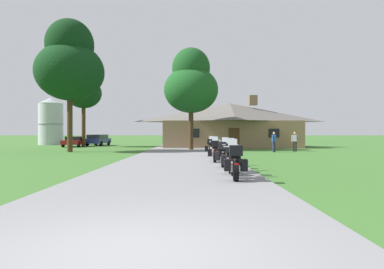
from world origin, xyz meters
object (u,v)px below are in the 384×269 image
(tree_left_far, at_px, (83,89))
(parked_navy_suv_far_left, at_px, (97,140))
(motorcycle_silver_farthest_in_row, at_px, (210,148))
(motorcycle_orange_third_in_row, at_px, (223,154))
(metal_silo_distant, at_px, (50,121))
(bystander_blue_shirt_beside_signpost, at_px, (273,141))
(motorcycle_blue_second_in_row, at_px, (230,158))
(parked_red_sedan_far_left, at_px, (73,141))
(motorcycle_silver_fourth_in_row, at_px, (214,151))
(motorcycle_orange_nearest_to_camera, at_px, (234,162))
(bystander_gray_shirt_near_lodge, at_px, (294,141))
(tree_by_lodge_front, at_px, (190,84))
(motorcycle_blue_fifth_in_row, at_px, (216,149))
(tree_left_near, at_px, (69,64))

(tree_left_far, distance_m, parked_navy_suv_far_left, 6.81)
(motorcycle_silver_farthest_in_row, xyz_separation_m, tree_left_far, (-13.73, 16.83, 6.02))
(motorcycle_orange_third_in_row, xyz_separation_m, metal_silo_distant, (-20.67, 31.41, 2.60))
(metal_silo_distant, bearing_deg, bystander_blue_shirt_beside_signpost, -35.46)
(motorcycle_blue_second_in_row, height_order, bystander_blue_shirt_beside_signpost, bystander_blue_shirt_beside_signpost)
(motorcycle_orange_third_in_row, height_order, parked_red_sedan_far_left, motorcycle_orange_third_in_row)
(motorcycle_orange_third_in_row, bearing_deg, metal_silo_distant, 132.08)
(bystander_blue_shirt_beside_signpost, distance_m, tree_left_far, 23.01)
(motorcycle_silver_fourth_in_row, xyz_separation_m, parked_red_sedan_far_left, (-14.79, 21.62, 0.03))
(tree_left_far, bearing_deg, parked_navy_suv_far_left, 77.60)
(motorcycle_orange_nearest_to_camera, bearing_deg, parked_red_sedan_far_left, 120.62)
(metal_silo_distant, bearing_deg, bystander_gray_shirt_near_lodge, -32.29)
(bystander_blue_shirt_beside_signpost, xyz_separation_m, tree_by_lodge_front, (-6.86, 3.47, 5.23))
(motorcycle_blue_second_in_row, distance_m, motorcycle_blue_fifth_in_row, 7.34)
(motorcycle_blue_second_in_row, distance_m, bystander_blue_shirt_beside_signpost, 16.12)
(motorcycle_orange_nearest_to_camera, distance_m, metal_silo_distant, 41.38)
(bystander_gray_shirt_near_lodge, bearing_deg, tree_left_near, -150.46)
(tree_by_lodge_front, bearing_deg, parked_red_sedan_far_left, 149.95)
(bystander_gray_shirt_near_lodge, relative_size, metal_silo_distant, 0.26)
(motorcycle_orange_nearest_to_camera, distance_m, tree_by_lodge_front, 21.52)
(metal_silo_distant, bearing_deg, motorcycle_silver_farthest_in_row, -49.66)
(motorcycle_blue_second_in_row, height_order, bystander_gray_shirt_near_lodge, bystander_gray_shirt_near_lodge)
(bystander_gray_shirt_near_lodge, bearing_deg, motorcycle_blue_fifth_in_row, -102.08)
(motorcycle_orange_nearest_to_camera, bearing_deg, motorcycle_silver_farthest_in_row, 93.65)
(motorcycle_silver_farthest_in_row, height_order, tree_left_near, tree_left_near)
(motorcycle_silver_farthest_in_row, bearing_deg, motorcycle_blue_second_in_row, -82.95)
(tree_by_lodge_front, relative_size, parked_red_sedan_far_left, 2.19)
(motorcycle_silver_fourth_in_row, height_order, tree_by_lodge_front, tree_by_lodge_front)
(motorcycle_silver_fourth_in_row, height_order, bystander_blue_shirt_beside_signpost, bystander_blue_shirt_beside_signpost)
(bystander_gray_shirt_near_lodge, distance_m, parked_navy_suv_far_left, 24.69)
(tree_left_near, relative_size, parked_red_sedan_far_left, 2.56)
(motorcycle_orange_nearest_to_camera, height_order, motorcycle_blue_second_in_row, same)
(motorcycle_silver_farthest_in_row, bearing_deg, parked_red_sedan_far_left, 136.92)
(tree_left_far, xyz_separation_m, parked_navy_suv_far_left, (0.75, 3.41, -5.85))
(motorcycle_blue_fifth_in_row, relative_size, motorcycle_silver_farthest_in_row, 1.00)
(motorcycle_silver_farthest_in_row, xyz_separation_m, tree_by_lodge_front, (-1.33, 9.06, 5.55))
(motorcycle_orange_third_in_row, bearing_deg, tree_by_lodge_front, 104.09)
(motorcycle_silver_fourth_in_row, distance_m, tree_by_lodge_front, 14.95)
(motorcycle_orange_nearest_to_camera, xyz_separation_m, motorcycle_blue_second_in_row, (0.10, 2.05, 0.00))
(bystander_blue_shirt_beside_signpost, bearing_deg, motorcycle_blue_fifth_in_row, -171.60)
(parked_red_sedan_far_left, bearing_deg, bystander_gray_shirt_near_lodge, -29.04)
(motorcycle_blue_fifth_in_row, height_order, parked_red_sedan_far_left, motorcycle_blue_fifth_in_row)
(motorcycle_silver_farthest_in_row, bearing_deg, motorcycle_orange_third_in_row, -82.83)
(motorcycle_orange_nearest_to_camera, height_order, parked_navy_suv_far_left, parked_navy_suv_far_left)
(motorcycle_blue_fifth_in_row, height_order, parked_navy_suv_far_left, parked_navy_suv_far_left)
(tree_left_near, bearing_deg, motorcycle_silver_fourth_in_row, -42.99)
(tree_left_far, height_order, tree_left_near, tree_left_near)
(metal_silo_distant, bearing_deg, tree_by_lodge_front, -38.17)
(motorcycle_blue_second_in_row, height_order, parked_red_sedan_far_left, motorcycle_blue_second_in_row)
(motorcycle_silver_farthest_in_row, xyz_separation_m, parked_red_sedan_far_left, (-14.83, 16.86, 0.03))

